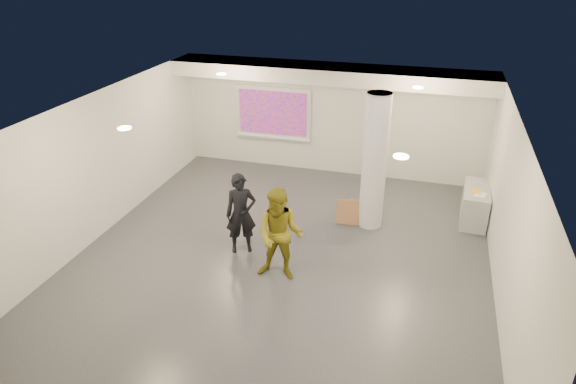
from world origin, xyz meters
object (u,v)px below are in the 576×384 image
(column, at_px, (374,162))
(credenza, at_px, (475,204))
(projection_screen, at_px, (273,113))
(man, at_px, (280,235))
(woman, at_px, (241,214))

(column, bearing_deg, credenza, 21.34)
(column, relative_size, projection_screen, 1.43)
(man, bearing_deg, column, 60.29)
(projection_screen, xyz_separation_m, man, (1.76, -5.12, -0.62))
(credenza, xyz_separation_m, woman, (-4.58, -2.66, 0.45))
(woman, distance_m, man, 1.22)
(woman, height_order, man, man)
(column, height_order, projection_screen, column)
(column, distance_m, man, 2.88)
(credenza, bearing_deg, woman, -147.05)
(column, height_order, man, column)
(column, distance_m, projection_screen, 4.08)
(column, height_order, woman, column)
(projection_screen, distance_m, man, 5.45)
(projection_screen, relative_size, man, 1.16)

